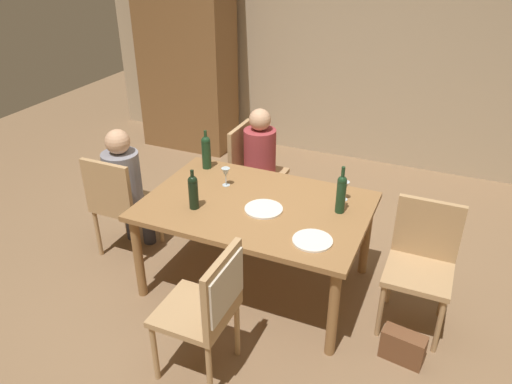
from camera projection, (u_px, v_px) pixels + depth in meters
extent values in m
plane|color=#846647|center=(256.00, 282.00, 3.98)|extent=(10.00, 10.00, 0.00)
cube|color=tan|center=(354.00, 44.00, 5.55)|extent=(6.40, 0.12, 2.70)
cube|color=brown|center=(187.00, 63.00, 6.00)|extent=(1.10, 0.56, 2.10)
cube|color=olive|center=(256.00, 206.00, 3.64)|extent=(1.64, 1.10, 0.04)
cylinder|color=olive|center=(138.00, 258.00, 3.69)|extent=(0.07, 0.07, 0.69)
cylinder|color=olive|center=(333.00, 313.00, 3.16)|extent=(0.07, 0.07, 0.69)
cylinder|color=olive|center=(201.00, 200.00, 4.46)|extent=(0.07, 0.07, 0.69)
cylinder|color=olive|center=(366.00, 237.00, 3.94)|extent=(0.07, 0.07, 0.69)
cylinder|color=tan|center=(125.00, 212.00, 4.51)|extent=(0.04, 0.04, 0.44)
cylinder|color=tan|center=(160.00, 221.00, 4.38)|extent=(0.04, 0.04, 0.44)
cylinder|color=tan|center=(98.00, 233.00, 4.21)|extent=(0.04, 0.04, 0.44)
cylinder|color=tan|center=(135.00, 243.00, 4.07)|extent=(0.04, 0.04, 0.44)
cube|color=tan|center=(126.00, 203.00, 4.18)|extent=(0.44, 0.44, 0.04)
cube|color=tan|center=(107.00, 188.00, 3.90)|extent=(0.44, 0.04, 0.44)
cylinder|color=tan|center=(285.00, 193.00, 4.84)|extent=(0.04, 0.04, 0.44)
cylinder|color=tan|center=(270.00, 211.00, 4.53)|extent=(0.04, 0.04, 0.44)
cylinder|color=tan|center=(250.00, 185.00, 4.97)|extent=(0.04, 0.04, 0.44)
cylinder|color=tan|center=(233.00, 203.00, 4.66)|extent=(0.04, 0.04, 0.44)
cube|color=tan|center=(260.00, 175.00, 4.64)|extent=(0.44, 0.44, 0.04)
cube|color=tan|center=(240.00, 148.00, 4.59)|extent=(0.04, 0.44, 0.44)
cylinder|color=tan|center=(155.00, 352.00, 3.03)|extent=(0.04, 0.04, 0.44)
cylinder|color=tan|center=(187.00, 313.00, 3.34)|extent=(0.04, 0.04, 0.44)
cylinder|color=tan|center=(209.00, 372.00, 2.90)|extent=(0.04, 0.04, 0.44)
cylinder|color=tan|center=(237.00, 329.00, 3.21)|extent=(0.04, 0.04, 0.44)
cube|color=tan|center=(195.00, 312.00, 3.00)|extent=(0.44, 0.44, 0.04)
cube|color=tan|center=(223.00, 289.00, 2.82)|extent=(0.04, 0.44, 0.44)
cube|color=beige|center=(223.00, 286.00, 2.81)|extent=(0.07, 0.40, 0.31)
cylinder|color=tan|center=(439.00, 326.00, 3.23)|extent=(0.04, 0.04, 0.44)
cylinder|color=tan|center=(380.00, 310.00, 3.36)|extent=(0.04, 0.04, 0.44)
cylinder|color=tan|center=(444.00, 292.00, 3.54)|extent=(0.04, 0.04, 0.44)
cylinder|color=tan|center=(390.00, 278.00, 3.67)|extent=(0.04, 0.04, 0.44)
cube|color=tan|center=(418.00, 273.00, 3.33)|extent=(0.44, 0.44, 0.04)
cube|color=tan|center=(428.00, 229.00, 3.38)|extent=(0.44, 0.04, 0.44)
cylinder|color=#33333D|center=(131.00, 216.00, 4.43)|extent=(0.11, 0.11, 0.46)
cylinder|color=#33333D|center=(148.00, 220.00, 4.37)|extent=(0.11, 0.11, 0.46)
cylinder|color=gray|center=(123.00, 179.00, 4.07)|extent=(0.30, 0.30, 0.46)
sphere|color=tan|center=(117.00, 142.00, 3.91)|extent=(0.20, 0.20, 0.20)
cylinder|color=#33333D|center=(276.00, 195.00, 4.77)|extent=(0.11, 0.11, 0.46)
cylinder|color=#33333D|center=(269.00, 204.00, 4.63)|extent=(0.11, 0.11, 0.46)
cylinder|color=#9E383D|center=(260.00, 153.00, 4.53)|extent=(0.30, 0.30, 0.45)
sphere|color=tan|center=(260.00, 120.00, 4.37)|extent=(0.20, 0.20, 0.20)
cylinder|color=#19381E|center=(341.00, 197.00, 3.47)|extent=(0.07, 0.07, 0.24)
sphere|color=#19381E|center=(342.00, 181.00, 3.41)|extent=(0.07, 0.07, 0.07)
cylinder|color=#19381E|center=(343.00, 173.00, 3.38)|extent=(0.03, 0.03, 0.10)
cylinder|color=#19381E|center=(206.00, 155.00, 4.11)|extent=(0.08, 0.08, 0.23)
sphere|color=#19381E|center=(206.00, 141.00, 4.05)|extent=(0.08, 0.08, 0.08)
cylinder|color=#19381E|center=(205.00, 135.00, 4.03)|extent=(0.03, 0.03, 0.08)
cylinder|color=black|center=(194.00, 195.00, 3.53)|extent=(0.07, 0.07, 0.21)
sphere|color=black|center=(193.00, 181.00, 3.47)|extent=(0.07, 0.07, 0.07)
cylinder|color=black|center=(192.00, 175.00, 3.45)|extent=(0.03, 0.03, 0.07)
cylinder|color=silver|center=(226.00, 185.00, 3.89)|extent=(0.06, 0.06, 0.00)
cylinder|color=silver|center=(226.00, 181.00, 3.87)|extent=(0.01, 0.01, 0.07)
cone|color=silver|center=(226.00, 173.00, 3.84)|extent=(0.07, 0.07, 0.07)
cylinder|color=silver|center=(343.00, 199.00, 3.69)|extent=(0.06, 0.06, 0.00)
cylinder|color=silver|center=(344.00, 195.00, 3.67)|extent=(0.01, 0.01, 0.07)
cone|color=silver|center=(345.00, 186.00, 3.63)|extent=(0.07, 0.07, 0.07)
cylinder|color=white|center=(264.00, 209.00, 3.55)|extent=(0.28, 0.28, 0.01)
cylinder|color=white|center=(312.00, 241.00, 3.20)|extent=(0.26, 0.26, 0.01)
cube|color=brown|center=(403.00, 347.00, 3.22)|extent=(0.29, 0.16, 0.22)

